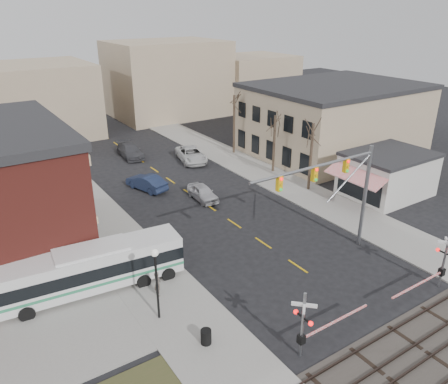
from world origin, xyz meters
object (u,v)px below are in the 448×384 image
(transit_bus, at_px, (94,268))
(car_a, at_px, (203,192))
(car_b, at_px, (147,182))
(car_c, at_px, (191,155))
(car_d, at_px, (130,151))
(rr_crossing_west, at_px, (308,323))
(trash_bin, at_px, (206,337))
(traffic_signal_mast, at_px, (339,183))
(pedestrian_far, at_px, (148,265))
(rr_crossing_east, at_px, (440,263))
(pedestrian_near, at_px, (157,284))
(street_lamp, at_px, (156,270))

(transit_bus, height_order, car_a, transit_bus)
(car_b, xyz_separation_m, car_c, (8.11, 5.20, 0.03))
(car_b, height_order, car_d, car_b)
(rr_crossing_west, xyz_separation_m, car_b, (2.27, 25.61, -1.18))
(rr_crossing_west, height_order, trash_bin, rr_crossing_west)
(car_d, bearing_deg, car_b, -100.08)
(traffic_signal_mast, xyz_separation_m, pedestrian_far, (-12.64, 4.84, -4.84))
(rr_crossing_east, height_order, pedestrian_far, rr_crossing_east)
(car_a, height_order, car_c, car_c)
(pedestrian_far, bearing_deg, transit_bus, 125.90)
(car_a, bearing_deg, pedestrian_near, -128.46)
(car_a, bearing_deg, car_c, 69.07)
(transit_bus, distance_m, trash_bin, 9.06)
(pedestrian_near, bearing_deg, transit_bus, 58.78)
(street_lamp, relative_size, pedestrian_far, 2.80)
(rr_crossing_west, bearing_deg, car_d, 82.31)
(car_d, bearing_deg, rr_crossing_west, -93.91)
(transit_bus, distance_m, pedestrian_far, 3.62)
(car_b, distance_m, pedestrian_near, 18.07)
(car_b, xyz_separation_m, car_d, (2.64, 10.69, -0.01))
(pedestrian_near, bearing_deg, rr_crossing_west, -140.75)
(rr_crossing_west, bearing_deg, pedestrian_far, 110.00)
(car_a, distance_m, pedestrian_near, 15.44)
(traffic_signal_mast, bearing_deg, car_a, 101.36)
(transit_bus, relative_size, car_d, 2.16)
(car_b, bearing_deg, traffic_signal_mast, 91.52)
(traffic_signal_mast, bearing_deg, street_lamp, 178.05)
(street_lamp, distance_m, car_d, 31.35)
(pedestrian_near, bearing_deg, car_c, -21.74)
(transit_bus, bearing_deg, car_a, 32.98)
(transit_bus, xyz_separation_m, pedestrian_near, (3.07, -2.92, -0.71))
(car_a, bearing_deg, rr_crossing_west, -102.66)
(rr_crossing_west, xyz_separation_m, street_lamp, (-5.40, 6.81, 1.45))
(rr_crossing_west, height_order, pedestrian_far, rr_crossing_west)
(car_b, bearing_deg, trash_bin, 57.18)
(trash_bin, xyz_separation_m, car_d, (9.09, 32.87, 0.23))
(car_b, bearing_deg, car_a, 107.19)
(rr_crossing_east, bearing_deg, pedestrian_far, 142.73)
(rr_crossing_east, xyz_separation_m, pedestrian_far, (-15.22, 11.58, -1.02))
(pedestrian_far, bearing_deg, trash_bin, -135.28)
(rr_crossing_east, relative_size, car_b, 1.17)
(transit_bus, xyz_separation_m, car_a, (13.31, 8.64, -0.97))
(traffic_signal_mast, distance_m, pedestrian_far, 14.37)
(transit_bus, distance_m, car_d, 27.53)
(transit_bus, relative_size, rr_crossing_west, 2.08)
(traffic_signal_mast, relative_size, rr_crossing_east, 1.95)
(pedestrian_far, bearing_deg, rr_crossing_east, -81.68)
(rr_crossing_west, distance_m, rr_crossing_east, 11.16)
(car_c, distance_m, pedestrian_far, 24.37)
(car_a, height_order, car_b, car_b)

